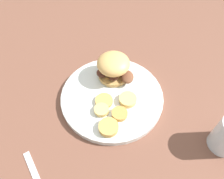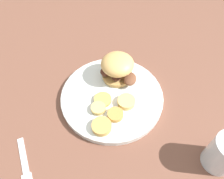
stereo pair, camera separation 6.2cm
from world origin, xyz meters
The scene contains 10 objects.
ground_plane centered at (0.00, 0.00, 0.00)m, with size 4.00×4.00×0.00m, color brown.
dinner_plate centered at (0.00, 0.00, 0.01)m, with size 0.30×0.30×0.02m.
sandwich centered at (-0.04, 0.06, 0.06)m, with size 0.13×0.11×0.08m.
potato_round_0 centered at (0.00, -0.03, 0.02)m, with size 0.05×0.05×0.01m, color tan.
potato_round_1 centered at (0.07, -0.09, 0.03)m, with size 0.05×0.05×0.01m, color tan.
potato_round_2 centered at (0.02, -0.06, 0.03)m, with size 0.04×0.04×0.01m, color #DBB766.
potato_round_3 centered at (0.05, 0.01, 0.03)m, with size 0.05×0.05×0.01m, color #DBB766.
potato_round_4 centered at (0.06, -0.04, 0.03)m, with size 0.04×0.04×0.01m, color #BC8942.
fork centered at (0.02, -0.29, 0.00)m, with size 0.15×0.06×0.00m.
drinking_glass centered at (0.31, 0.08, 0.05)m, with size 0.07×0.07×0.10m.
Camera 2 is at (0.29, -0.23, 0.54)m, focal length 35.00 mm.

